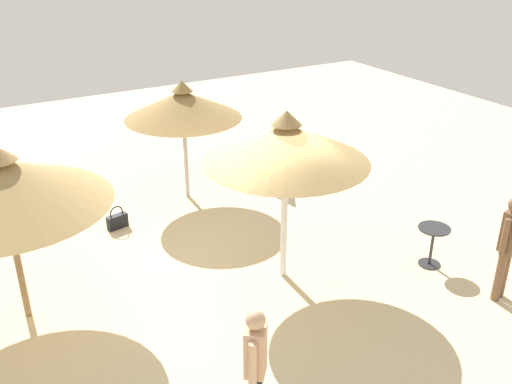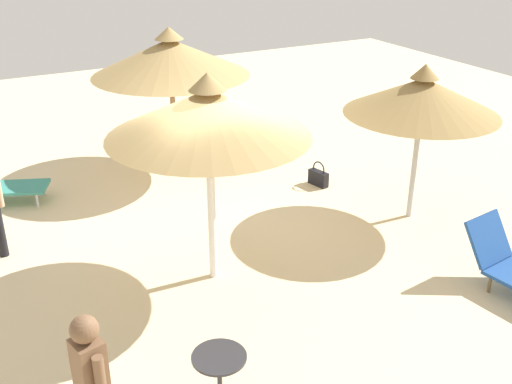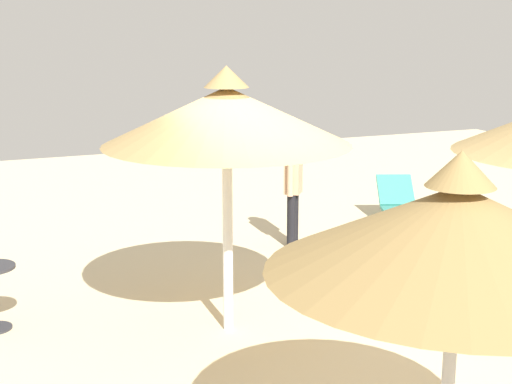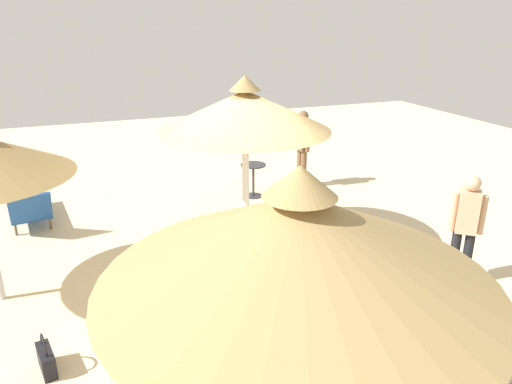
{
  "view_description": "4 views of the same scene",
  "coord_description": "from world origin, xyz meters",
  "px_view_note": "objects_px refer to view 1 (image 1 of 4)",
  "views": [
    {
      "loc": [
        3.78,
        7.18,
        5.25
      ],
      "look_at": [
        -0.47,
        -0.18,
        1.28
      ],
      "focal_mm": 40.13,
      "sensor_mm": 36.0,
      "label": 1
    },
    {
      "loc": [
        -7.16,
        3.33,
        4.56
      ],
      "look_at": [
        -0.47,
        -0.25,
        1.05
      ],
      "focal_mm": 42.97,
      "sensor_mm": 36.0,
      "label": 2
    },
    {
      "loc": [
        -3.3,
        -6.64,
        3.24
      ],
      "look_at": [
        -0.29,
        0.46,
        1.49
      ],
      "focal_mm": 52.87,
      "sensor_mm": 36.0,
      "label": 3
    },
    {
      "loc": [
        5.91,
        -1.81,
        3.6
      ],
      "look_at": [
        -0.63,
        0.66,
        1.0
      ],
      "focal_mm": 33.2,
      "sensor_mm": 36.0,
      "label": 4
    }
  ],
  "objects_px": {
    "parasol_umbrella_center": "(2,183)",
    "person_standing_far_left": "(508,243)",
    "parasol_umbrella_near_left": "(183,105)",
    "handbag": "(117,221)",
    "parasol_umbrella_front": "(286,143)",
    "lounge_chair_edge": "(293,162)",
    "side_table_round": "(433,240)",
    "person_standing_far_right": "(256,364)"
  },
  "relations": [
    {
      "from": "parasol_umbrella_near_left",
      "to": "lounge_chair_edge",
      "type": "bearing_deg",
      "value": 174.92
    },
    {
      "from": "person_standing_far_left",
      "to": "handbag",
      "type": "xyz_separation_m",
      "value": [
        4.4,
        -5.14,
        -0.82
      ]
    },
    {
      "from": "parasol_umbrella_front",
      "to": "person_standing_far_right",
      "type": "distance_m",
      "value": 3.49
    },
    {
      "from": "lounge_chair_edge",
      "to": "person_standing_far_left",
      "type": "distance_m",
      "value": 5.58
    },
    {
      "from": "parasol_umbrella_front",
      "to": "parasol_umbrella_near_left",
      "type": "height_order",
      "value": "parasol_umbrella_front"
    },
    {
      "from": "parasol_umbrella_front",
      "to": "handbag",
      "type": "distance_m",
      "value": 4.09
    },
    {
      "from": "side_table_round",
      "to": "parasol_umbrella_front",
      "type": "bearing_deg",
      "value": -22.98
    },
    {
      "from": "lounge_chair_edge",
      "to": "handbag",
      "type": "bearing_deg",
      "value": 5.38
    },
    {
      "from": "lounge_chair_edge",
      "to": "person_standing_far_left",
      "type": "relative_size",
      "value": 1.15
    },
    {
      "from": "parasol_umbrella_front",
      "to": "person_standing_far_left",
      "type": "xyz_separation_m",
      "value": [
        -2.53,
        2.21,
        -1.33
      ]
    },
    {
      "from": "parasol_umbrella_center",
      "to": "person_standing_far_left",
      "type": "xyz_separation_m",
      "value": [
        -6.38,
        3.18,
        -1.17
      ]
    },
    {
      "from": "parasol_umbrella_center",
      "to": "person_standing_far_left",
      "type": "relative_size",
      "value": 1.67
    },
    {
      "from": "parasol_umbrella_center",
      "to": "handbag",
      "type": "relative_size",
      "value": 6.24
    },
    {
      "from": "parasol_umbrella_near_left",
      "to": "handbag",
      "type": "height_order",
      "value": "parasol_umbrella_near_left"
    },
    {
      "from": "parasol_umbrella_near_left",
      "to": "person_standing_far_right",
      "type": "height_order",
      "value": "parasol_umbrella_near_left"
    },
    {
      "from": "person_standing_far_left",
      "to": "handbag",
      "type": "bearing_deg",
      "value": -49.48
    },
    {
      "from": "parasol_umbrella_front",
      "to": "parasol_umbrella_near_left",
      "type": "distance_m",
      "value": 3.58
    },
    {
      "from": "side_table_round",
      "to": "parasol_umbrella_near_left",
      "type": "bearing_deg",
      "value": -61.57
    },
    {
      "from": "parasol_umbrella_near_left",
      "to": "person_standing_far_right",
      "type": "bearing_deg",
      "value": 73.14
    },
    {
      "from": "parasol_umbrella_front",
      "to": "person_standing_far_left",
      "type": "height_order",
      "value": "parasol_umbrella_front"
    },
    {
      "from": "parasol_umbrella_center",
      "to": "lounge_chair_edge",
      "type": "height_order",
      "value": "parasol_umbrella_center"
    },
    {
      "from": "parasol_umbrella_center",
      "to": "handbag",
      "type": "distance_m",
      "value": 3.43
    },
    {
      "from": "parasol_umbrella_center",
      "to": "lounge_chair_edge",
      "type": "bearing_deg",
      "value": -159.23
    },
    {
      "from": "parasol_umbrella_near_left",
      "to": "parasol_umbrella_center",
      "type": "distance_m",
      "value": 4.53
    },
    {
      "from": "parasol_umbrella_center",
      "to": "lounge_chair_edge",
      "type": "xyz_separation_m",
      "value": [
        -6.24,
        -2.37,
        -1.8
      ]
    },
    {
      "from": "person_standing_far_left",
      "to": "person_standing_far_right",
      "type": "bearing_deg",
      "value": 3.89
    },
    {
      "from": "parasol_umbrella_near_left",
      "to": "person_standing_far_left",
      "type": "height_order",
      "value": "parasol_umbrella_near_left"
    },
    {
      "from": "lounge_chair_edge",
      "to": "handbag",
      "type": "xyz_separation_m",
      "value": [
        4.25,
        0.4,
        -0.19
      ]
    },
    {
      "from": "parasol_umbrella_front",
      "to": "parasol_umbrella_center",
      "type": "relative_size",
      "value": 0.98
    },
    {
      "from": "parasol_umbrella_near_left",
      "to": "handbag",
      "type": "bearing_deg",
      "value": 19.88
    },
    {
      "from": "side_table_round",
      "to": "person_standing_far_right",
      "type": "bearing_deg",
      "value": 19.55
    },
    {
      "from": "person_standing_far_right",
      "to": "handbag",
      "type": "distance_m",
      "value": 5.5
    },
    {
      "from": "person_standing_far_left",
      "to": "lounge_chair_edge",
      "type": "bearing_deg",
      "value": -88.54
    },
    {
      "from": "person_standing_far_right",
      "to": "lounge_chair_edge",
      "type": "bearing_deg",
      "value": -126.73
    },
    {
      "from": "person_standing_far_left",
      "to": "side_table_round",
      "type": "distance_m",
      "value": 1.33
    },
    {
      "from": "parasol_umbrella_center",
      "to": "person_standing_far_right",
      "type": "relative_size",
      "value": 1.77
    },
    {
      "from": "lounge_chair_edge",
      "to": "handbag",
      "type": "relative_size",
      "value": 4.29
    },
    {
      "from": "parasol_umbrella_front",
      "to": "parasol_umbrella_center",
      "type": "bearing_deg",
      "value": -14.12
    },
    {
      "from": "person_standing_far_left",
      "to": "handbag",
      "type": "distance_m",
      "value": 6.82
    },
    {
      "from": "parasol_umbrella_near_left",
      "to": "person_standing_far_left",
      "type": "distance_m",
      "value": 6.44
    },
    {
      "from": "person_standing_far_right",
      "to": "handbag",
      "type": "bearing_deg",
      "value": -91.17
    },
    {
      "from": "person_standing_far_left",
      "to": "side_table_round",
      "type": "xyz_separation_m",
      "value": [
        0.2,
        -1.22,
        -0.5
      ]
    }
  ]
}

